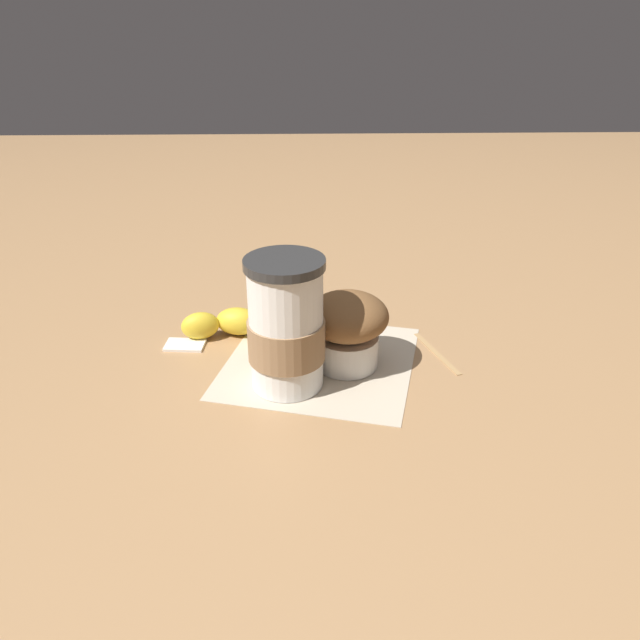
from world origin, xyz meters
The scene contains 7 objects.
ground_plane centered at (0.00, 0.00, 0.00)m, with size 3.00×3.00×0.00m, color #A87C51.
paper_napkin centered at (0.00, 0.00, 0.00)m, with size 0.22×0.22×0.00m, color beige.
coffee_cup centered at (-0.05, 0.04, 0.07)m, with size 0.09×0.09×0.15m.
muffin centered at (-0.01, -0.03, 0.05)m, with size 0.10×0.10×0.09m.
banana centered at (0.06, 0.08, 0.02)m, with size 0.08×0.19×0.04m.
sugar_packet centered at (0.04, 0.17, 0.00)m, with size 0.05×0.03×0.01m, color white.
wooden_stirrer centered at (0.02, -0.15, 0.00)m, with size 0.11×0.01×0.00m, color tan.
Camera 1 is at (-0.66, 0.02, 0.40)m, focal length 35.00 mm.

